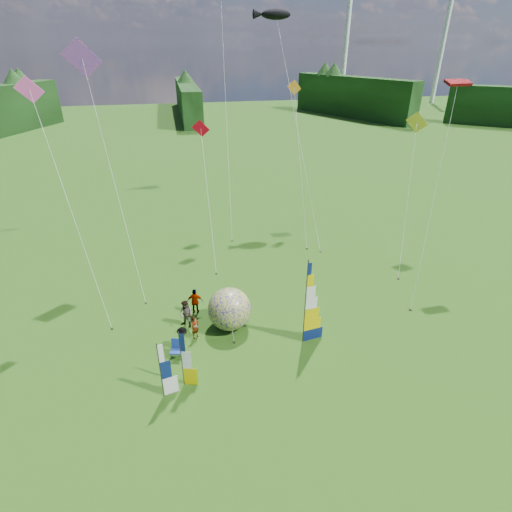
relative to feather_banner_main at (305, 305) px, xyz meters
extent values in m
plane|color=#2C550D|center=(-1.60, -3.00, -2.66)|extent=(220.00, 220.00, 0.00)
sphere|color=navy|center=(-3.97, 2.30, -1.34)|extent=(3.42, 3.42, 2.64)
imported|color=#66594C|center=(-6.13, 1.69, -1.90)|extent=(0.65, 0.63, 1.50)
imported|color=#66594C|center=(-6.58, 2.86, -1.73)|extent=(0.98, 0.91, 1.85)
imported|color=#66594C|center=(-6.91, 0.80, -1.90)|extent=(0.46, 1.01, 1.52)
imported|color=#66594C|center=(-5.93, 4.16, -1.76)|extent=(1.12, 0.65, 1.79)
camera|label=1|loc=(-6.47, -17.36, 12.93)|focal=28.00mm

